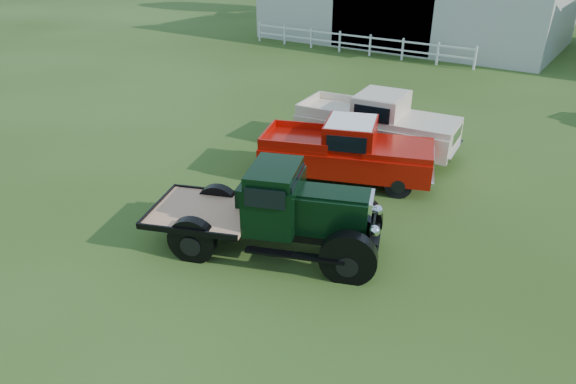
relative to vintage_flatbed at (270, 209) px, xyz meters
The scene contains 5 objects.
ground 1.12m from the vintage_flatbed, 130.71° to the right, with size 120.00×120.00×0.00m, color #263C10.
fence_rail 21.33m from the vintage_flatbed, 112.94° to the left, with size 14.20×0.16×1.20m, color white, non-canonical shape.
vintage_flatbed is the anchor object (origin of this frame).
red_pickup 4.19m from the vintage_flatbed, 95.49° to the left, with size 4.95×1.90×1.80m, color #A30E06, non-canonical shape.
white_pickup 6.61m from the vintage_flatbed, 95.41° to the left, with size 5.20×2.02×1.91m, color beige, non-canonical shape.
Camera 1 is at (6.19, -7.50, 6.41)m, focal length 32.00 mm.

